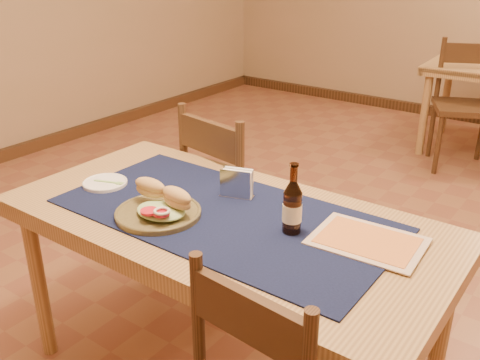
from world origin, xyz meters
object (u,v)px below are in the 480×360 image
Objects in this scene: main_table at (224,235)px; beer_bottle at (292,207)px; chair_main_far at (236,199)px; sandwich_plate at (160,208)px; napkin_holder at (237,184)px.

main_table is 0.32m from beer_bottle.
chair_main_far is at bearing 139.65° from beer_bottle.
sandwich_plate is 0.31m from napkin_holder.
napkin_holder is (0.12, 0.29, 0.02)m from sandwich_plate.
napkin_holder is at bearing 159.96° from beer_bottle.
main_table is 5.29× the size of sandwich_plate.
main_table is 0.67m from chair_main_far.
napkin_holder is (-0.05, 0.14, 0.14)m from main_table.
sandwich_plate is at bearing -139.40° from main_table.
sandwich_plate is 2.25× the size of napkin_holder.
main_table is 1.65× the size of chair_main_far.
sandwich_plate reaches higher than napkin_holder.
main_table is at bearing -72.20° from napkin_holder.
napkin_holder is at bearing 66.86° from sandwich_plate.
chair_main_far is 0.77m from sandwich_plate.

